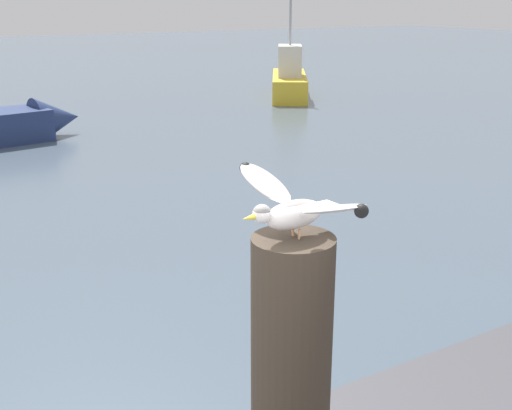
# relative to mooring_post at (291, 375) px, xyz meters

# --- Properties ---
(mooring_post) EXTENTS (0.30, 0.30, 1.08)m
(mooring_post) POSITION_rel_mooring_post_xyz_m (0.00, 0.00, 0.00)
(mooring_post) COLOR #382D23
(mooring_post) RESTS_ON harbor_quay
(seagull) EXTENTS (0.39, 0.67, 0.21)m
(seagull) POSITION_rel_mooring_post_xyz_m (-0.00, -0.00, 0.65)
(seagull) COLOR tan
(seagull) RESTS_ON mooring_post
(boat_yellow) EXTENTS (3.56, 4.72, 3.70)m
(boat_yellow) POSITION_rel_mooring_post_xyz_m (11.31, 16.88, -1.30)
(boat_yellow) COLOR yellow
(boat_yellow) RESTS_ON ground_plane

